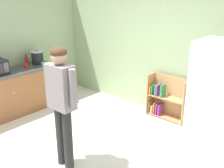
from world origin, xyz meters
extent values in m
plane|color=silver|center=(0.00, 0.00, 0.00)|extent=(12.00, 12.00, 0.00)
cube|color=#9EB98A|center=(0.00, 2.33, 1.35)|extent=(5.20, 0.06, 2.70)
cube|color=#9FB78E|center=(-2.63, 0.80, 1.35)|extent=(0.06, 2.99, 2.70)
cube|color=brown|center=(-2.20, 0.12, 0.43)|extent=(0.60, 2.20, 0.86)
cube|color=#434345|center=(-2.20, 0.12, 0.88)|extent=(0.64, 2.24, 0.04)
sphere|color=silver|center=(-1.89, 0.12, 0.56)|extent=(0.04, 0.04, 0.04)
sphere|color=silver|center=(-1.89, 0.85, 0.56)|extent=(0.04, 0.04, 0.04)
cube|color=white|center=(1.53, 1.33, 0.89)|extent=(0.70, 0.68, 1.78)
cylinder|color=silver|center=(1.16, 1.16, 0.98)|extent=(0.02, 0.02, 0.50)
cube|color=#333333|center=(1.18, 1.33, 1.28)|extent=(0.01, 0.67, 0.01)
cube|color=tan|center=(-0.07, 2.11, 0.42)|extent=(0.02, 0.28, 0.85)
cube|color=tan|center=(0.71, 2.11, 0.42)|extent=(0.02, 0.28, 0.85)
cube|color=tan|center=(0.32, 2.24, 0.42)|extent=(0.80, 0.02, 0.85)
cube|color=tan|center=(0.32, 2.11, 0.03)|extent=(0.76, 0.24, 0.02)
cube|color=tan|center=(0.32, 2.11, 0.43)|extent=(0.76, 0.24, 0.02)
cube|color=olive|center=(-0.03, 2.08, 0.16)|extent=(0.02, 0.17, 0.24)
cube|color=orange|center=(-0.03, 2.08, 0.53)|extent=(0.03, 0.17, 0.17)
cube|color=beige|center=(0.02, 2.08, 0.12)|extent=(0.02, 0.17, 0.16)
cube|color=#288444|center=(0.01, 2.08, 0.54)|extent=(0.02, 0.17, 0.20)
cube|color=orange|center=(0.08, 2.08, 0.16)|extent=(0.02, 0.17, 0.24)
cube|color=#2C8447|center=(0.09, 2.08, 0.55)|extent=(0.03, 0.17, 0.21)
cube|color=purple|center=(0.13, 2.08, 0.15)|extent=(0.02, 0.17, 0.23)
cube|color=purple|center=(0.12, 2.08, 0.56)|extent=(0.03, 0.17, 0.22)
cube|color=#853490|center=(0.19, 2.08, 0.15)|extent=(0.03, 0.17, 0.22)
cube|color=#30894D|center=(0.22, 2.08, 0.57)|extent=(0.03, 0.17, 0.25)
cylinder|color=#272828|center=(-0.10, -0.19, 0.45)|extent=(0.13, 0.13, 0.90)
cylinder|color=#272828|center=(0.06, -0.19, 0.45)|extent=(0.13, 0.13, 0.90)
cube|color=gray|center=(-0.02, -0.19, 1.20)|extent=(0.38, 0.22, 0.60)
cylinder|color=gray|center=(-0.26, -0.19, 1.23)|extent=(0.09, 0.09, 0.51)
cylinder|color=gray|center=(0.22, -0.19, 1.23)|extent=(0.09, 0.09, 0.51)
sphere|color=tan|center=(-0.02, -0.19, 1.61)|extent=(0.21, 0.21, 0.21)
ellipsoid|color=#462D1C|center=(-0.02, -0.19, 1.66)|extent=(0.22, 0.22, 0.13)
cube|color=#515156|center=(-2.03, 0.11, 1.04)|extent=(0.01, 0.10, 0.20)
cylinder|color=black|center=(-2.29, 0.97, 1.03)|extent=(0.25, 0.25, 0.26)
cylinder|color=silver|center=(-2.29, 0.97, 1.17)|extent=(0.25, 0.25, 0.02)
sphere|color=black|center=(-2.29, 0.97, 1.19)|extent=(0.03, 0.03, 0.03)
cylinder|color=red|center=(-2.40, 0.77, 0.99)|extent=(0.07, 0.07, 0.18)
cylinder|color=red|center=(-2.40, 0.77, 1.10)|extent=(0.03, 0.03, 0.05)
cylinder|color=black|center=(-2.40, 0.77, 1.14)|extent=(0.04, 0.03, 0.02)
cylinder|color=red|center=(-2.21, 0.62, 0.95)|extent=(0.08, 0.08, 0.09)
cylinder|color=green|center=(-2.01, 0.91, 0.95)|extent=(0.08, 0.08, 0.09)
camera|label=1|loc=(2.58, -2.18, 2.35)|focal=41.80mm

